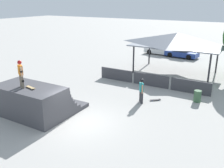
% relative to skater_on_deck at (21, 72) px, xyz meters
% --- Properties ---
extents(ground_plane, '(160.00, 160.00, 0.00)m').
position_rel_skater_on_deck_xyz_m(ground_plane, '(3.44, 1.06, -2.92)').
color(ground_plane, '#A3A09B').
extents(quarter_pipe_ramp, '(4.54, 4.25, 1.96)m').
position_rel_skater_on_deck_xyz_m(quarter_pipe_ramp, '(0.25, 0.60, -2.05)').
color(quarter_pipe_ramp, '#424247').
rests_on(quarter_pipe_ramp, ground).
extents(skater_on_deck, '(0.70, 0.49, 1.68)m').
position_rel_skater_on_deck_xyz_m(skater_on_deck, '(0.00, 0.00, 0.00)').
color(skater_on_deck, '#6B6051').
rests_on(skater_on_deck, quarter_pipe_ramp).
extents(skateboard_on_deck, '(0.84, 0.37, 0.09)m').
position_rel_skater_on_deck_xyz_m(skateboard_on_deck, '(0.59, 0.12, -0.91)').
color(skateboard_on_deck, silver).
rests_on(skateboard_on_deck, quarter_pipe_ramp).
extents(bystander_walking, '(0.50, 0.63, 1.78)m').
position_rel_skater_on_deck_xyz_m(bystander_walking, '(5.37, 5.78, -1.87)').
color(bystander_walking, '#2D2D33').
rests_on(bystander_walking, ground).
extents(skateboard_on_ground, '(0.74, 0.69, 0.09)m').
position_rel_skater_on_deck_xyz_m(skateboard_on_ground, '(6.15, 6.65, -2.86)').
color(skateboard_on_ground, blue).
rests_on(skateboard_on_ground, ground).
extents(barrier_fence, '(9.88, 0.12, 1.05)m').
position_rel_skater_on_deck_xyz_m(barrier_fence, '(4.58, 9.53, -2.40)').
color(barrier_fence, '#3D3D42').
rests_on(barrier_fence, ground).
extents(pavilion_shelter, '(8.53, 4.89, 4.00)m').
position_rel_skater_on_deck_xyz_m(pavilion_shelter, '(5.09, 14.65, 0.42)').
color(pavilion_shelter, '#2D2D33').
rests_on(pavilion_shelter, ground).
extents(trash_bin, '(0.52, 0.52, 0.85)m').
position_rel_skater_on_deck_xyz_m(trash_bin, '(8.81, 7.96, -2.50)').
color(trash_bin, '#385B3D').
rests_on(trash_bin, ground).
extents(parked_car_white, '(4.32, 2.02, 1.27)m').
position_rel_skater_on_deck_xyz_m(parked_car_white, '(0.74, 22.52, -2.32)').
color(parked_car_white, silver).
rests_on(parked_car_white, ground).
extents(parked_car_blue, '(4.20, 2.17, 1.27)m').
position_rel_skater_on_deck_xyz_m(parked_car_blue, '(3.74, 22.05, -2.32)').
color(parked_car_blue, navy).
rests_on(parked_car_blue, ground).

